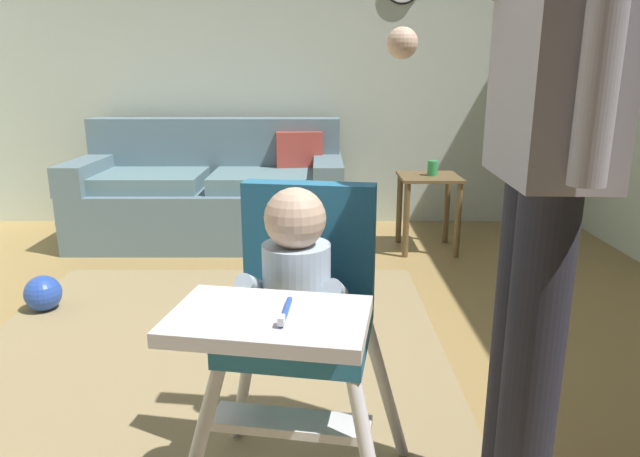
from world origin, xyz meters
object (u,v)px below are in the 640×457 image
Objects in this scene: couch at (212,194)px; sippy_cup at (432,168)px; side_table at (428,196)px; high_chair at (298,297)px; adult_standing at (543,159)px; toy_ball at (42,293)px.

sippy_cup is at bearing 79.23° from couch.
couch reaches higher than side_table.
adult_standing is at bearing 96.35° from high_chair.
couch is 19.01× the size of sippy_cup.
toy_ball is at bearing -153.92° from side_table.
side_table is at bearing 171.63° from high_chair.
adult_standing is (1.31, -2.77, 0.66)m from couch.
high_chair is 5.02× the size of toy_ball.
high_chair reaches higher than toy_ball.
side_table is (1.52, -0.29, 0.05)m from couch.
couch is 1.59m from sippy_cup.
couch reaches higher than toy_ball.
side_table is at bearing -180.00° from sippy_cup.
couch is at bearing 169.23° from sippy_cup.
adult_standing is at bearing -95.49° from sippy_cup.
high_chair is 2.58m from side_table.
high_chair reaches higher than side_table.
adult_standing is 2.57m from toy_ball.
high_chair is 9.27× the size of sippy_cup.
sippy_cup is (0.24, 2.47, -0.42)m from adult_standing.
adult_standing reaches higher than couch.
high_chair reaches higher than couch.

